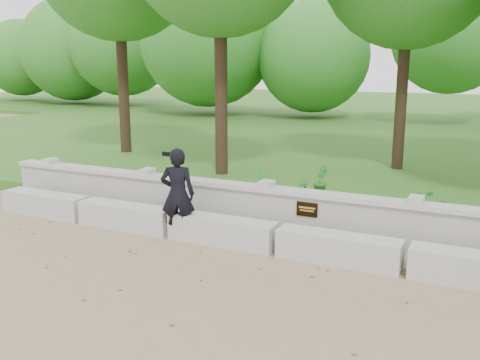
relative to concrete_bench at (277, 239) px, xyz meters
name	(u,v)px	position (x,y,z in m)	size (l,w,h in m)	color
ground	(222,298)	(0.00, -1.90, -0.22)	(80.00, 80.00, 0.00)	#8D7956
lawn	(403,144)	(0.00, 12.10, -0.10)	(40.00, 22.00, 0.25)	#33581E
concrete_bench	(277,239)	(0.00, 0.00, 0.00)	(11.90, 0.45, 0.45)	#ACA9A2
parapet_wall	(293,214)	(0.00, 0.70, 0.24)	(12.50, 0.35, 0.90)	#A19F98
man_main	(178,194)	(-1.80, -0.10, 0.58)	(0.69, 0.65, 1.60)	black
shrub_a	(260,184)	(-1.26, 2.15, 0.34)	(0.33, 0.22, 0.63)	#287226
shrub_b	(320,181)	(-0.23, 2.97, 0.35)	(0.36, 0.29, 0.66)	#287226
shrub_c	(435,214)	(2.22, 1.40, 0.34)	(0.57, 0.50, 0.64)	#287226
shrub_d	(304,195)	(-0.15, 1.71, 0.34)	(0.35, 0.31, 0.63)	#287226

